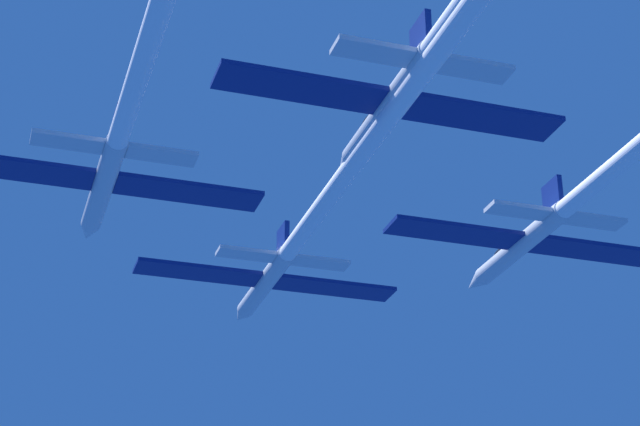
% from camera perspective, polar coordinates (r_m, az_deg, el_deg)
% --- Properties ---
extents(jet_lead, '(17.06, 43.09, 2.83)m').
position_cam_1_polar(jet_lead, '(64.35, -0.35, -0.27)').
color(jet_lead, silver).
extents(jet_left_wing, '(17.06, 49.67, 2.83)m').
position_cam_1_polar(jet_left_wing, '(50.21, -8.80, 7.89)').
color(jet_left_wing, silver).
extents(jet_right_wing, '(17.06, 42.37, 2.83)m').
position_cam_1_polar(jet_right_wing, '(60.48, 14.42, 2.09)').
color(jet_right_wing, silver).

